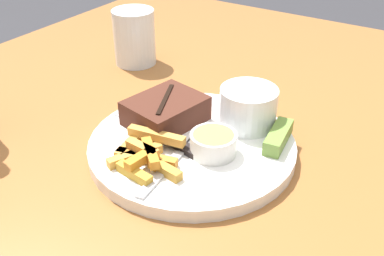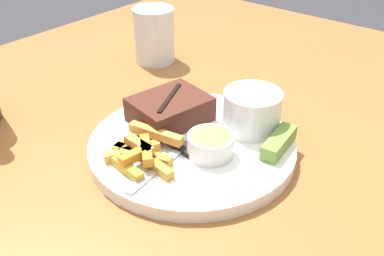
{
  "view_description": "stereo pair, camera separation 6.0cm",
  "coord_description": "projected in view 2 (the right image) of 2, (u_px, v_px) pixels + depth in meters",
  "views": [
    {
      "loc": [
        -0.43,
        -0.27,
        1.13
      ],
      "look_at": [
        0.0,
        0.0,
        0.82
      ],
      "focal_mm": 42.0,
      "sensor_mm": 36.0,
      "label": 1
    },
    {
      "loc": [
        -0.39,
        -0.32,
        1.13
      ],
      "look_at": [
        0.0,
        0.0,
        0.82
      ],
      "focal_mm": 42.0,
      "sensor_mm": 36.0,
      "label": 2
    }
  ],
  "objects": [
    {
      "name": "drinking_glass",
      "position": [
        154.0,
        35.0,
        0.86
      ],
      "size": [
        0.08,
        0.08,
        0.1
      ],
      "color": "silver",
      "rests_on": "dining_table"
    },
    {
      "name": "steak_portion",
      "position": [
        170.0,
        109.0,
        0.64
      ],
      "size": [
        0.12,
        0.1,
        0.04
      ],
      "color": "#472319",
      "rests_on": "dinner_plate"
    },
    {
      "name": "pickle_spear",
      "position": [
        279.0,
        142.0,
        0.59
      ],
      "size": [
        0.08,
        0.03,
        0.02
      ],
      "color": "olive",
      "rests_on": "dinner_plate"
    },
    {
      "name": "dipping_sauce_cup",
      "position": [
        210.0,
        144.0,
        0.57
      ],
      "size": [
        0.06,
        0.06,
        0.03
      ],
      "color": "silver",
      "rests_on": "dinner_plate"
    },
    {
      "name": "coleslaw_cup",
      "position": [
        252.0,
        108.0,
        0.62
      ],
      "size": [
        0.08,
        0.08,
        0.06
      ],
      "color": "white",
      "rests_on": "dinner_plate"
    },
    {
      "name": "fork_utensil",
      "position": [
        159.0,
        167.0,
        0.56
      ],
      "size": [
        0.13,
        0.02,
        0.0
      ],
      "rotation": [
        0.0,
        0.0,
        6.38
      ],
      "color": "#B7B7BC",
      "rests_on": "dinner_plate"
    },
    {
      "name": "dinner_plate",
      "position": [
        192.0,
        146.0,
        0.61
      ],
      "size": [
        0.28,
        0.28,
        0.02
      ],
      "color": "white",
      "rests_on": "dining_table"
    },
    {
      "name": "dining_table",
      "position": [
        192.0,
        196.0,
        0.66
      ],
      "size": [
        1.28,
        1.12,
        0.78
      ],
      "color": "#935B2D",
      "rests_on": "ground_plane"
    },
    {
      "name": "knife_utensil",
      "position": [
        166.0,
        135.0,
        0.61
      ],
      "size": [
        0.05,
        0.17,
        0.01
      ],
      "rotation": [
        0.0,
        0.0,
        1.37
      ],
      "color": "#B7B7BC",
      "rests_on": "dinner_plate"
    },
    {
      "name": "fries_pile",
      "position": [
        141.0,
        150.0,
        0.57
      ],
      "size": [
        0.1,
        0.11,
        0.02
      ],
      "color": "gold",
      "rests_on": "dinner_plate"
    }
  ]
}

